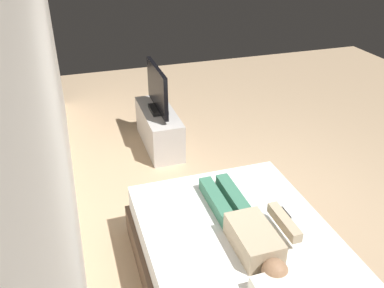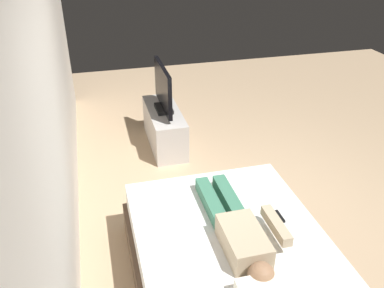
% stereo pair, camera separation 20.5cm
% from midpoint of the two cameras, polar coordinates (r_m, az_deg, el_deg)
% --- Properties ---
extents(ground_plane, '(10.00, 10.00, 0.00)m').
position_cam_midpoint_polar(ground_plane, '(4.22, 9.31, -10.66)').
color(ground_plane, tan).
extents(back_wall, '(6.40, 0.10, 2.80)m').
position_cam_midpoint_polar(back_wall, '(3.56, -17.68, 6.79)').
color(back_wall, silver).
rests_on(back_wall, ground).
extents(bed, '(2.00, 1.51, 0.54)m').
position_cam_midpoint_polar(bed, '(3.37, 7.56, -16.89)').
color(bed, brown).
rests_on(bed, ground).
extents(person, '(1.26, 0.46, 0.18)m').
position_cam_midpoint_polar(person, '(3.16, 8.49, -11.86)').
color(person, tan).
rests_on(person, bed).
extents(remote, '(0.15, 0.04, 0.02)m').
position_cam_midpoint_polar(remote, '(3.46, 13.76, -9.84)').
color(remote, black).
rests_on(remote, bed).
extents(tv_stand, '(1.10, 0.40, 0.50)m').
position_cam_midpoint_polar(tv_stand, '(5.37, -2.78, 2.30)').
color(tv_stand, '#B7B2AD').
rests_on(tv_stand, ground).
extents(tv, '(0.88, 0.20, 0.59)m').
position_cam_midpoint_polar(tv, '(5.15, -2.93, 7.62)').
color(tv, black).
rests_on(tv, tv_stand).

